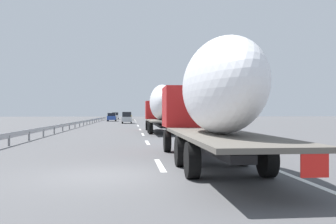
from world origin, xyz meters
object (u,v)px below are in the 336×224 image
car_yellow_coupe (128,116)px  truck_lead (161,106)px  road_sign (175,110)px  car_white_van (115,116)px  truck_trailing (211,98)px  car_silver_hatch (127,118)px  car_blue_sedan (112,117)px

car_yellow_coupe → truck_lead: bearing=-176.8°
road_sign → car_white_van: bearing=10.5°
truck_lead → road_sign: truck_lead is taller
truck_trailing → car_silver_hatch: size_ratio=3.29×
truck_lead → truck_trailing: (-21.91, -0.00, -0.10)m
truck_lead → car_yellow_coupe: truck_lead is taller
car_silver_hatch → road_sign: size_ratio=1.28×
car_yellow_coupe → car_silver_hatch: bearing=179.9°
road_sign → car_blue_sedan: bearing=17.3°
truck_trailing → car_blue_sedan: size_ratio=2.99×
truck_lead → truck_trailing: 21.91m
car_silver_hatch → car_white_van: bearing=5.2°
car_yellow_coupe → car_silver_hatch: 31.09m
truck_trailing → car_white_van: truck_trailing is taller
car_yellow_coupe → road_sign: size_ratio=1.34×
truck_lead → car_yellow_coupe: 61.07m
truck_lead → car_silver_hatch: truck_lead is taller
truck_trailing → car_yellow_coupe: (82.86, 3.45, -1.45)m
car_white_van → car_silver_hatch: bearing=-174.8°
truck_trailing → car_silver_hatch: truck_trailing is taller
car_silver_hatch → truck_trailing: bearing=-176.1°
car_silver_hatch → road_sign: road_sign is taller
car_white_van → car_blue_sedan: bearing=-179.5°
car_blue_sedan → car_silver_hatch: bearing=-168.4°
truck_lead → car_white_van: bearing=5.8°
road_sign → truck_lead: bearing=167.8°
car_yellow_coupe → truck_trailing: bearing=-177.6°
truck_trailing → car_blue_sedan: truck_trailing is taller
truck_trailing → car_silver_hatch: bearing=3.9°
car_yellow_coupe → road_sign: bearing=-172.0°
truck_trailing → truck_lead: bearing=0.0°
truck_lead → car_yellow_coupe: size_ratio=3.27×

